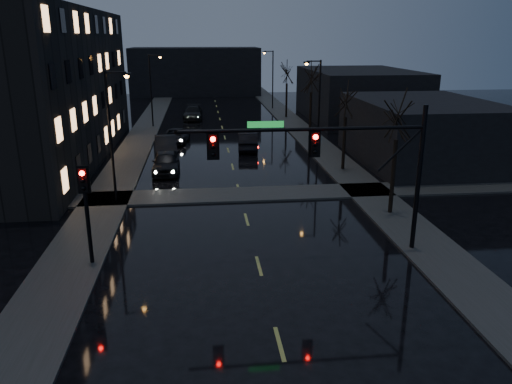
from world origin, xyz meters
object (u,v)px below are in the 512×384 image
object	(u,v)px
oncoming_car_d	(193,113)
lead_car	(248,141)
oncoming_car_b	(166,146)
oncoming_car_c	(176,136)
oncoming_car_a	(166,162)

from	to	relation	value
oncoming_car_d	lead_car	world-z (taller)	same
oncoming_car_b	oncoming_car_c	distance (m)	5.48
oncoming_car_b	oncoming_car_d	bearing A→B (deg)	78.88
lead_car	oncoming_car_a	bearing A→B (deg)	51.84
oncoming_car_c	lead_car	distance (m)	7.73
oncoming_car_c	oncoming_car_d	bearing A→B (deg)	90.94
oncoming_car_b	lead_car	bearing A→B (deg)	7.30
oncoming_car_c	oncoming_car_a	bearing A→B (deg)	-84.16
oncoming_car_c	oncoming_car_d	distance (m)	14.40
oncoming_car_a	oncoming_car_d	bearing A→B (deg)	85.47
oncoming_car_d	oncoming_car_a	bearing A→B (deg)	-91.19
oncoming_car_a	oncoming_car_b	distance (m)	5.72
oncoming_car_a	oncoming_car_c	bearing A→B (deg)	88.23
oncoming_car_a	lead_car	bearing A→B (deg)	45.92
oncoming_car_d	oncoming_car_b	bearing A→B (deg)	-93.35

